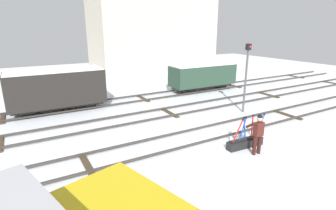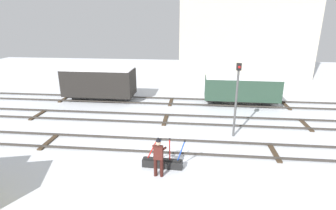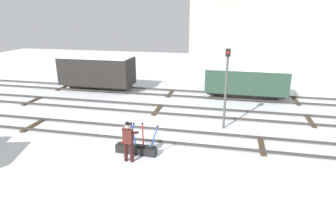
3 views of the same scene
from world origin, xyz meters
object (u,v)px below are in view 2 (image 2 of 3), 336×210
signal_post (237,93)px  rail_worker (159,155)px  switch_lever_frame (163,162)px  freight_car_far_end (99,83)px  freight_car_mid_siding (241,89)px

signal_post → rail_worker: bearing=-130.2°
switch_lever_frame → freight_car_far_end: (-6.27, 9.50, 1.22)m
freight_car_mid_siding → switch_lever_frame: bearing=-116.0°
switch_lever_frame → signal_post: size_ratio=0.47×
signal_post → freight_car_mid_siding: bearing=77.7°
rail_worker → switch_lever_frame: bearing=86.8°
freight_car_far_end → signal_post: bearing=-30.3°
freight_car_mid_siding → signal_post: bearing=-101.3°
rail_worker → signal_post: (3.65, 4.32, 1.53)m
rail_worker → freight_car_mid_siding: size_ratio=0.31×
rail_worker → freight_car_far_end: size_ratio=0.31×
switch_lever_frame → freight_car_far_end: size_ratio=0.35×
rail_worker → freight_car_mid_siding: bearing=67.4°
signal_post → freight_car_mid_siding: 6.13m
freight_car_far_end → rail_worker: bearing=-58.2°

